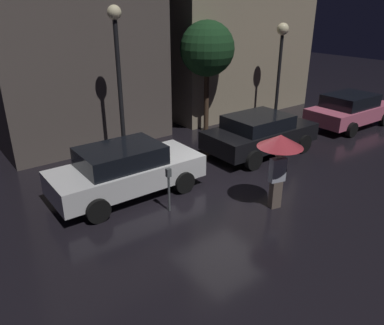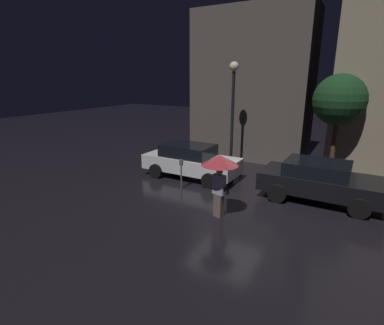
{
  "view_description": "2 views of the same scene",
  "coord_description": "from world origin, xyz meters",
  "px_view_note": "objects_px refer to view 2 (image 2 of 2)",
  "views": [
    {
      "loc": [
        -6.57,
        -7.06,
        4.94
      ],
      "look_at": [
        -1.21,
        0.0,
        1.17
      ],
      "focal_mm": 35.0,
      "sensor_mm": 36.0,
      "label": 1
    },
    {
      "loc": [
        3.93,
        -9.43,
        4.23
      ],
      "look_at": [
        -1.47,
        0.04,
        1.13
      ],
      "focal_mm": 28.0,
      "sensor_mm": 36.0,
      "label": 2
    }
  ],
  "objects_px": {
    "pedestrian_with_umbrella": "(220,167)",
    "parking_meter": "(181,171)",
    "parked_car_white": "(191,160)",
    "parked_car_black": "(320,180)",
    "street_lamp_near": "(233,97)"
  },
  "relations": [
    {
      "from": "pedestrian_with_umbrella",
      "to": "parking_meter",
      "type": "height_order",
      "value": "pedestrian_with_umbrella"
    },
    {
      "from": "pedestrian_with_umbrella",
      "to": "parked_car_white",
      "type": "bearing_deg",
      "value": -33.61
    },
    {
      "from": "parked_car_black",
      "to": "street_lamp_near",
      "type": "distance_m",
      "value": 5.41
    },
    {
      "from": "pedestrian_with_umbrella",
      "to": "parking_meter",
      "type": "bearing_deg",
      "value": -19.33
    },
    {
      "from": "parked_car_black",
      "to": "parked_car_white",
      "type": "bearing_deg",
      "value": -179.26
    },
    {
      "from": "parked_car_black",
      "to": "pedestrian_with_umbrella",
      "type": "distance_m",
      "value": 4.01
    },
    {
      "from": "pedestrian_with_umbrella",
      "to": "street_lamp_near",
      "type": "distance_m",
      "value": 5.62
    },
    {
      "from": "parking_meter",
      "to": "street_lamp_near",
      "type": "height_order",
      "value": "street_lamp_near"
    },
    {
      "from": "parked_car_white",
      "to": "pedestrian_with_umbrella",
      "type": "xyz_separation_m",
      "value": [
        2.73,
        -2.98,
        0.89
      ]
    },
    {
      "from": "parking_meter",
      "to": "street_lamp_near",
      "type": "distance_m",
      "value": 4.47
    },
    {
      "from": "parked_car_white",
      "to": "pedestrian_with_umbrella",
      "type": "relative_size",
      "value": 2.09
    },
    {
      "from": "parked_car_black",
      "to": "pedestrian_with_umbrella",
      "type": "relative_size",
      "value": 2.06
    },
    {
      "from": "parked_car_black",
      "to": "pedestrian_with_umbrella",
      "type": "bearing_deg",
      "value": -129.62
    },
    {
      "from": "pedestrian_with_umbrella",
      "to": "parking_meter",
      "type": "xyz_separation_m",
      "value": [
        -2.31,
        1.51,
        -0.9
      ]
    },
    {
      "from": "parked_car_white",
      "to": "parking_meter",
      "type": "relative_size",
      "value": 3.52
    }
  ]
}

